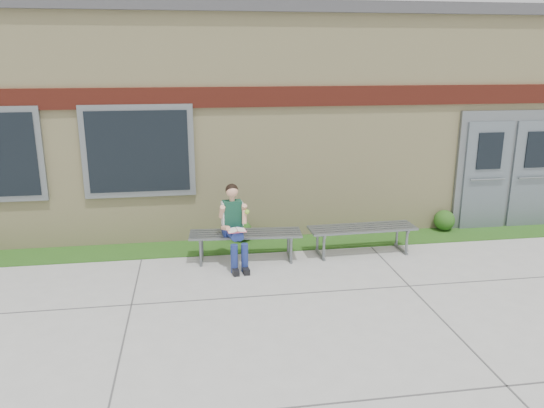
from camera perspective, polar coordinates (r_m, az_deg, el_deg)
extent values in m
plane|color=#9E9E99|center=(7.41, 8.85, -10.79)|extent=(80.00, 80.00, 0.00)
cube|color=#134A15|center=(9.72, 4.25, -4.09)|extent=(16.00, 0.80, 0.02)
cube|color=beige|center=(12.56, 0.90, 9.73)|extent=(16.00, 6.00, 4.00)
cube|color=#3F3F42|center=(12.52, 0.95, 19.33)|extent=(16.20, 6.20, 0.20)
cube|color=maroon|center=(9.55, 4.06, 11.49)|extent=(16.00, 0.06, 0.35)
cube|color=slate|center=(9.45, -14.16, 5.51)|extent=(1.90, 0.08, 1.60)
cube|color=black|center=(9.41, -14.18, 5.47)|extent=(1.70, 0.04, 1.40)
cube|color=slate|center=(11.31, 24.14, 3.37)|extent=(2.20, 0.08, 2.30)
cube|color=slate|center=(11.02, 22.03, 2.78)|extent=(0.92, 0.06, 2.10)
cube|color=slate|center=(11.57, 26.30, 2.86)|extent=(0.92, 0.06, 2.10)
cube|color=slate|center=(8.75, -2.86, -3.20)|extent=(1.87, 0.64, 0.04)
cube|color=slate|center=(8.79, -7.61, -4.96)|extent=(0.08, 0.51, 0.42)
cube|color=slate|center=(8.93, 1.86, -4.49)|extent=(0.08, 0.51, 0.42)
cube|color=slate|center=(9.16, 9.69, -2.55)|extent=(1.84, 0.56, 0.04)
cube|color=slate|center=(9.04, 5.20, -4.30)|extent=(0.06, 0.51, 0.42)
cube|color=slate|center=(9.49, 13.82, -3.73)|extent=(0.06, 0.51, 0.42)
cube|color=navy|center=(8.65, -4.27, -2.80)|extent=(0.33, 0.25, 0.15)
cube|color=#103D26|center=(8.55, -4.29, -1.02)|extent=(0.31, 0.21, 0.42)
sphere|color=#E39F7D|center=(8.45, -4.33, 1.37)|extent=(0.21, 0.21, 0.19)
sphere|color=black|center=(8.46, -4.35, 1.52)|extent=(0.22, 0.22, 0.20)
cylinder|color=navy|center=(8.41, -4.53, -3.22)|extent=(0.18, 0.40, 0.14)
cylinder|color=navy|center=(8.44, -3.42, -3.14)|extent=(0.18, 0.40, 0.14)
cylinder|color=navy|center=(8.32, -4.08, -5.89)|extent=(0.11, 0.11, 0.46)
cylinder|color=navy|center=(8.35, -2.95, -5.79)|extent=(0.11, 0.11, 0.46)
cube|color=black|center=(8.33, -3.97, -7.23)|extent=(0.12, 0.25, 0.09)
cube|color=black|center=(8.36, -2.84, -7.13)|extent=(0.12, 0.25, 0.09)
cylinder|color=#E39F7D|center=(8.46, -5.40, -0.85)|extent=(0.10, 0.21, 0.24)
cylinder|color=#E39F7D|center=(8.52, -3.07, -0.68)|extent=(0.10, 0.21, 0.24)
cube|color=white|center=(8.29, -3.84, -2.81)|extent=(0.31, 0.23, 0.01)
cube|color=#E4556E|center=(8.30, -3.84, -2.89)|extent=(0.31, 0.24, 0.01)
sphere|color=#8FCC36|center=(8.40, -2.70, -0.84)|extent=(0.08, 0.08, 0.08)
sphere|color=#134A15|center=(9.70, -3.26, -2.89)|extent=(0.37, 0.37, 0.37)
sphere|color=#134A15|center=(10.79, 18.05, -1.67)|extent=(0.40, 0.40, 0.40)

